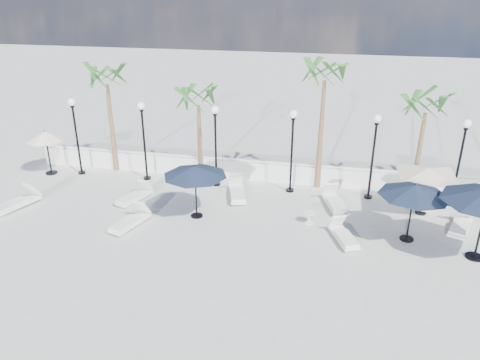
% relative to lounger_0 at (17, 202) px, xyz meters
% --- Properties ---
extents(ground, '(100.00, 100.00, 0.00)m').
position_rel_lounger_0_xyz_m(ground, '(11.26, -2.46, -0.26)').
color(ground, '#A7A7A2').
rests_on(ground, ground).
extents(balustrade, '(26.00, 0.30, 1.01)m').
position_rel_lounger_0_xyz_m(balustrade, '(11.26, 5.04, 0.21)').
color(balustrade, silver).
rests_on(balustrade, ground).
extents(lamppost_0, '(0.36, 0.36, 3.84)m').
position_rel_lounger_0_xyz_m(lamppost_0, '(0.76, 4.04, 2.24)').
color(lamppost_0, black).
rests_on(lamppost_0, ground).
extents(lamppost_1, '(0.36, 0.36, 3.84)m').
position_rel_lounger_0_xyz_m(lamppost_1, '(4.26, 4.04, 2.24)').
color(lamppost_1, black).
rests_on(lamppost_1, ground).
extents(lamppost_2, '(0.36, 0.36, 3.84)m').
position_rel_lounger_0_xyz_m(lamppost_2, '(7.76, 4.04, 2.24)').
color(lamppost_2, black).
rests_on(lamppost_2, ground).
extents(lamppost_3, '(0.36, 0.36, 3.84)m').
position_rel_lounger_0_xyz_m(lamppost_3, '(11.26, 4.04, 2.24)').
color(lamppost_3, black).
rests_on(lamppost_3, ground).
extents(lamppost_4, '(0.36, 0.36, 3.84)m').
position_rel_lounger_0_xyz_m(lamppost_4, '(14.76, 4.04, 2.24)').
color(lamppost_4, black).
rests_on(lamppost_4, ground).
extents(lamppost_5, '(0.36, 0.36, 3.84)m').
position_rel_lounger_0_xyz_m(lamppost_5, '(18.26, 4.04, 2.24)').
color(lamppost_5, black).
rests_on(lamppost_5, ground).
extents(palm_0, '(2.60, 2.60, 5.50)m').
position_rel_lounger_0_xyz_m(palm_0, '(2.26, 4.84, 4.28)').
color(palm_0, brown).
rests_on(palm_0, ground).
extents(palm_1, '(2.60, 2.60, 4.70)m').
position_rel_lounger_0_xyz_m(palm_1, '(6.76, 4.84, 3.50)').
color(palm_1, brown).
rests_on(palm_1, ground).
extents(palm_2, '(2.60, 2.60, 6.10)m').
position_rel_lounger_0_xyz_m(palm_2, '(12.46, 4.84, 4.86)').
color(palm_2, brown).
rests_on(palm_2, ground).
extents(palm_3, '(2.60, 2.60, 4.90)m').
position_rel_lounger_0_xyz_m(palm_3, '(16.76, 4.84, 3.69)').
color(palm_3, brown).
rests_on(palm_3, ground).
extents(lounger_0, '(1.31, 2.13, 0.76)m').
position_rel_lounger_0_xyz_m(lounger_0, '(0.00, 0.00, 0.00)').
color(lounger_0, white).
rests_on(lounger_0, ground).
extents(lounger_1, '(1.15, 2.02, 0.72)m').
position_rel_lounger_0_xyz_m(lounger_1, '(5.42, -0.56, -0.01)').
color(lounger_1, white).
rests_on(lounger_1, ground).
extents(lounger_2, '(1.19, 2.13, 0.76)m').
position_rel_lounger_0_xyz_m(lounger_2, '(9.00, 2.93, -0.00)').
color(lounger_2, white).
rests_on(lounger_2, ground).
extents(lounger_3, '(1.19, 1.93, 0.69)m').
position_rel_lounger_0_xyz_m(lounger_3, '(4.64, 1.64, -0.02)').
color(lounger_3, white).
rests_on(lounger_3, ground).
extents(lounger_4, '(1.21, 2.12, 0.76)m').
position_rel_lounger_0_xyz_m(lounger_4, '(13.31, 2.80, -0.00)').
color(lounger_4, white).
rests_on(lounger_4, ground).
extents(lounger_5, '(1.28, 2.02, 0.72)m').
position_rel_lounger_0_xyz_m(lounger_5, '(18.15, 1.74, -0.01)').
color(lounger_5, white).
rests_on(lounger_5, ground).
extents(lounger_6, '(1.21, 1.89, 0.68)m').
position_rel_lounger_0_xyz_m(lounger_6, '(13.69, 0.03, -0.03)').
color(lounger_6, white).
rests_on(lounger_6, ground).
extents(lounger_7, '(0.79, 1.74, 0.63)m').
position_rel_lounger_0_xyz_m(lounger_7, '(17.02, 3.76, -0.04)').
color(lounger_7, white).
rests_on(lounger_7, ground).
extents(side_table_1, '(0.48, 0.48, 0.46)m').
position_rel_lounger_0_xyz_m(side_table_1, '(12.34, 1.16, 0.02)').
color(side_table_1, white).
rests_on(side_table_1, ground).
extents(parasol_navy_left, '(2.59, 2.59, 2.29)m').
position_rel_lounger_0_xyz_m(parasol_navy_left, '(7.75, 0.78, 1.76)').
color(parasol_navy_left, black).
rests_on(parasol_navy_left, ground).
extents(parasol_navy_mid, '(2.58, 2.58, 2.31)m').
position_rel_lounger_0_xyz_m(parasol_navy_mid, '(16.03, 0.58, 1.78)').
color(parasol_navy_mid, black).
rests_on(parasol_navy_mid, ground).
extents(parasol_cream_sq_a, '(4.46, 4.46, 2.19)m').
position_rel_lounger_0_xyz_m(parasol_cream_sq_a, '(16.85, 2.95, 1.77)').
color(parasol_cream_sq_a, black).
rests_on(parasol_cream_sq_a, ground).
extents(parasol_cream_small, '(1.85, 1.85, 2.27)m').
position_rel_lounger_0_xyz_m(parasol_cream_small, '(-0.74, 3.74, 1.69)').
color(parasol_cream_small, black).
rests_on(parasol_cream_small, ground).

